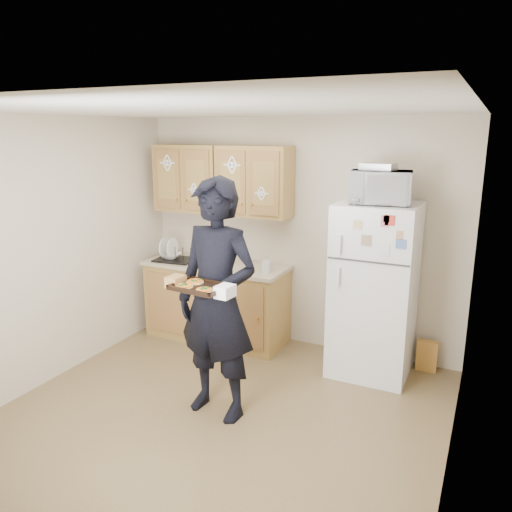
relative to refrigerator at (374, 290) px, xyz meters
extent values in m
plane|color=brown|center=(-0.95, -1.43, -0.85)|extent=(3.60, 3.60, 0.00)
plane|color=white|center=(-0.95, -1.43, 1.65)|extent=(3.60, 3.60, 0.00)
cube|color=beige|center=(-0.95, 0.37, 0.40)|extent=(3.60, 0.04, 2.50)
cube|color=beige|center=(-0.95, -3.23, 0.40)|extent=(3.60, 0.04, 2.50)
cube|color=beige|center=(-2.75, -1.43, 0.40)|extent=(0.04, 3.60, 2.50)
cube|color=beige|center=(0.85, -1.43, 0.40)|extent=(0.04, 3.60, 2.50)
cube|color=white|center=(0.00, 0.00, 0.00)|extent=(0.75, 0.70, 1.70)
cube|color=olive|center=(-1.80, 0.05, -0.42)|extent=(1.60, 0.60, 0.86)
cube|color=#B9AB8E|center=(-1.80, 0.05, 0.03)|extent=(1.64, 0.64, 0.04)
cube|color=olive|center=(-2.20, 0.18, 0.98)|extent=(0.80, 0.33, 0.75)
cube|color=olive|center=(-1.38, 0.18, 0.98)|extent=(0.80, 0.33, 0.75)
cube|color=#EABA52|center=(0.52, 0.24, -0.69)|extent=(0.20, 0.07, 0.32)
imported|color=black|center=(-0.99, -1.32, 0.16)|extent=(0.77, 0.55, 2.01)
cube|color=black|center=(-0.96, -1.62, 0.36)|extent=(0.43, 0.33, 0.04)
cylinder|color=orange|center=(-1.06, -1.67, 0.37)|extent=(0.13, 0.13, 0.02)
cylinder|color=orange|center=(-0.88, -1.69, 0.37)|extent=(0.13, 0.13, 0.02)
cylinder|color=orange|center=(-1.05, -1.54, 0.37)|extent=(0.13, 0.13, 0.02)
imported|color=white|center=(0.01, -0.05, 1.00)|extent=(0.60, 0.45, 0.30)
cube|color=silver|center=(-0.02, -0.02, 1.18)|extent=(0.32, 0.24, 0.06)
cube|color=black|center=(-2.28, -0.05, 0.14)|extent=(0.47, 0.37, 0.18)
imported|color=silver|center=(-2.34, -0.05, 0.10)|extent=(0.26, 0.26, 0.06)
imported|color=white|center=(-1.14, -0.02, 0.14)|extent=(0.09, 0.09, 0.18)
camera|label=1|loc=(0.97, -4.65, 1.50)|focal=35.00mm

